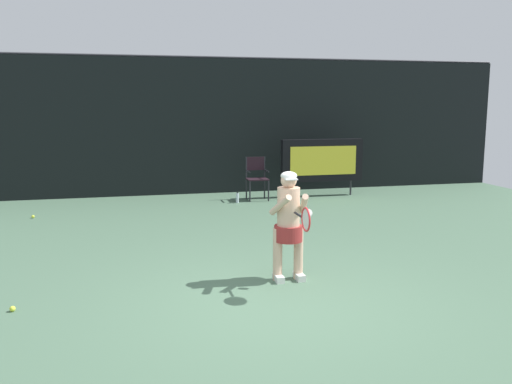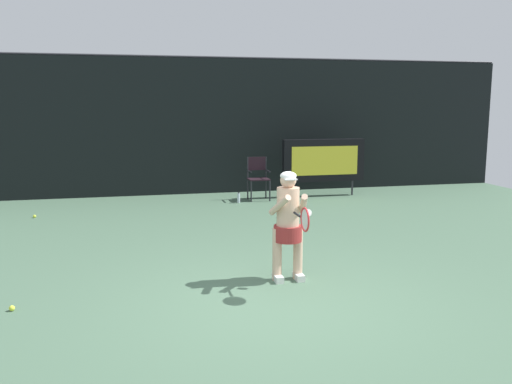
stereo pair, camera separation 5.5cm
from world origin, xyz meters
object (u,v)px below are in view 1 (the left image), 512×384
at_px(water_bottle, 237,198).
at_px(tennis_player, 289,221).
at_px(tennis_ball_spare, 12,309).
at_px(scoreboard, 322,160).
at_px(tennis_racket, 305,219).
at_px(tennis_ball_loose, 33,217).
at_px(umpire_chair, 257,176).

xyz_separation_m(water_bottle, tennis_player, (-0.51, -5.95, 0.71)).
height_order(tennis_player, tennis_ball_spare, tennis_player).
height_order(scoreboard, tennis_racket, scoreboard).
bearing_deg(tennis_player, water_bottle, 85.15).
distance_m(scoreboard, water_bottle, 2.55).
bearing_deg(tennis_ball_loose, water_bottle, 9.19).
bearing_deg(water_bottle, scoreboard, 11.12).
bearing_deg(tennis_player, tennis_racket, -89.49).
distance_m(tennis_racket, tennis_ball_spare, 3.65).
xyz_separation_m(scoreboard, umpire_chair, (-1.80, -0.14, -0.33)).
relative_size(umpire_chair, tennis_racket, 1.79).
xyz_separation_m(umpire_chair, water_bottle, (-0.57, -0.33, -0.50)).
height_order(scoreboard, tennis_ball_loose, scoreboard).
bearing_deg(scoreboard, umpire_chair, -175.63).
height_order(tennis_ball_loose, tennis_ball_spare, same).
bearing_deg(tennis_ball_loose, scoreboard, 9.85).
distance_m(scoreboard, tennis_ball_loose, 7.14).
height_order(umpire_chair, tennis_player, tennis_player).
xyz_separation_m(scoreboard, tennis_racket, (-2.87, -7.10, 0.05)).
height_order(tennis_player, tennis_racket, tennis_player).
relative_size(umpire_chair, tennis_ball_spare, 15.88).
bearing_deg(tennis_player, scoreboard, 65.89).
bearing_deg(water_bottle, tennis_ball_loose, -170.81).
bearing_deg(umpire_chair, water_bottle, -150.04).
height_order(water_bottle, tennis_ball_spare, water_bottle).
distance_m(tennis_player, tennis_racket, 0.70).
bearing_deg(tennis_player, tennis_ball_spare, -174.01).
bearing_deg(umpire_chair, tennis_player, -99.71).
relative_size(scoreboard, tennis_ball_loose, 32.35).
distance_m(umpire_chair, tennis_racket, 7.05).
height_order(scoreboard, water_bottle, scoreboard).
xyz_separation_m(water_bottle, tennis_ball_spare, (-4.01, -6.32, -0.09)).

